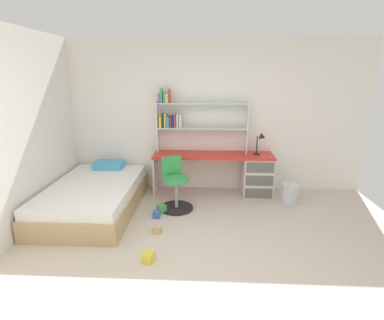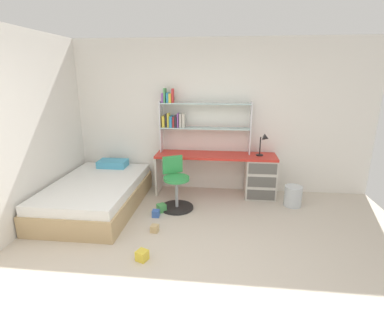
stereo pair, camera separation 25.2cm
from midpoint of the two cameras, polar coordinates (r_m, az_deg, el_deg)
The scene contains 12 objects.
ground_plane at distance 3.31m, azimuth 2.00°, elevation -22.08°, with size 5.66×6.13×0.02m, color beige.
room_shell at distance 4.15m, azimuth -13.66°, elevation 5.72°, with size 5.66×6.13×2.63m.
desk at distance 5.18m, azimuth 12.05°, elevation -2.49°, with size 2.05×0.50×0.73m.
bookshelf_hutch at distance 5.09m, azimuth 1.31°, elevation 8.23°, with size 1.56×0.22×1.09m.
desk_lamp at distance 5.04m, azimuth 15.25°, elevation 3.50°, with size 0.20×0.17×0.38m.
swivel_chair at distance 4.63m, azimuth -1.56°, elevation -5.53°, with size 0.52×0.52×0.81m.
bed_platform at distance 4.88m, azimuth -16.56°, elevation -6.37°, with size 1.28×2.03×0.56m.
waste_bin at distance 5.07m, azimuth 20.34°, elevation -6.57°, with size 0.28×0.28×0.33m, color silver.
toy_block_green_0 at distance 4.61m, azimuth -4.35°, elevation -9.26°, with size 0.12×0.12×0.12m, color #479E51.
toy_block_yellow_1 at distance 3.55m, azimuth -7.54°, elevation -17.88°, with size 0.12×0.12×0.12m, color gold.
toy_block_blue_2 at distance 4.47m, azimuth -5.39°, elevation -10.28°, with size 0.10×0.10×0.10m, color #3860B7.
toy_block_natural_3 at distance 4.08m, azimuth -5.46°, elevation -13.10°, with size 0.10×0.10×0.10m, color tan.
Camera 2 is at (0.30, -2.58, 2.04)m, focal length 27.54 mm.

